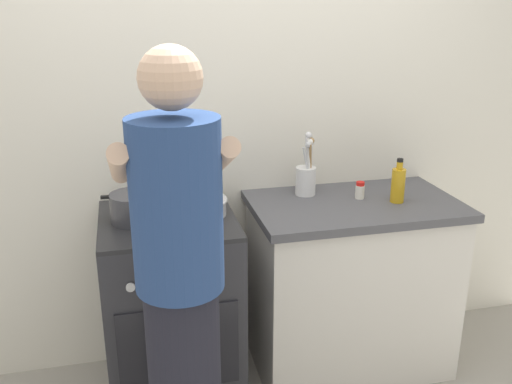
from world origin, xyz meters
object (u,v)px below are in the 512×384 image
oil_bottle (398,184)px  person (181,296)px  spice_bottle (360,190)px  stove_range (172,307)px  mixing_bowl (198,206)px  pot (134,208)px  utensil_crock (306,176)px

oil_bottle → person: 1.26m
spice_bottle → stove_range: bearing=-177.3°
person → oil_bottle: bearing=28.2°
spice_bottle → person: 1.17m
mixing_bowl → spice_bottle: bearing=2.2°
stove_range → pot: bearing=-178.2°
utensil_crock → person: size_ratio=0.19×
stove_range → oil_bottle: 1.22m
stove_range → mixing_bowl: mixing_bowl is taller
spice_bottle → oil_bottle: (0.15, -0.09, 0.05)m
pot → oil_bottle: size_ratio=1.27×
oil_bottle → person: size_ratio=0.13×
utensil_crock → oil_bottle: bearing=-27.4°
utensil_crock → spice_bottle: 0.27m
pot → mixing_bowl: (0.28, 0.02, -0.02)m
mixing_bowl → oil_bottle: size_ratio=1.25×
oil_bottle → mixing_bowl: bearing=176.6°
mixing_bowl → oil_bottle: 0.96m
utensil_crock → oil_bottle: utensil_crock is taller
person → mixing_bowl: bearing=76.9°
stove_range → mixing_bowl: (0.14, 0.01, 0.49)m
utensil_crock → person: 1.08m
utensil_crock → oil_bottle: 0.44m
pot → oil_bottle: (1.23, -0.04, 0.02)m
stove_range → oil_bottle: size_ratio=4.18×
pot → spice_bottle: 1.08m
pot → utensil_crock: utensil_crock is taller
mixing_bowl → oil_bottle: (0.95, -0.06, 0.05)m
stove_range → spice_bottle: (0.94, 0.04, 0.49)m
pot → person: size_ratio=0.16×
pot → spice_bottle: bearing=2.6°
person → stove_range: bearing=89.0°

